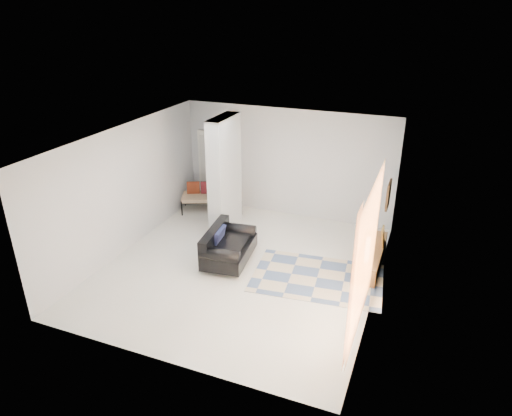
% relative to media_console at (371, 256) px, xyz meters
% --- Properties ---
extents(floor, '(6.00, 6.00, 0.00)m').
position_rel_media_console_xyz_m(floor, '(-2.52, -1.12, -0.20)').
color(floor, silver).
rests_on(floor, ground).
extents(ceiling, '(6.00, 6.00, 0.00)m').
position_rel_media_console_xyz_m(ceiling, '(-2.52, -1.12, 2.60)').
color(ceiling, white).
rests_on(ceiling, wall_back).
extents(wall_back, '(6.00, 0.00, 6.00)m').
position_rel_media_console_xyz_m(wall_back, '(-2.52, 1.88, 1.20)').
color(wall_back, silver).
rests_on(wall_back, ground).
extents(wall_front, '(6.00, 0.00, 6.00)m').
position_rel_media_console_xyz_m(wall_front, '(-2.52, -4.12, 1.20)').
color(wall_front, silver).
rests_on(wall_front, ground).
extents(wall_left, '(0.00, 6.00, 6.00)m').
position_rel_media_console_xyz_m(wall_left, '(-5.27, -1.12, 1.20)').
color(wall_left, silver).
rests_on(wall_left, ground).
extents(wall_right, '(0.00, 6.00, 6.00)m').
position_rel_media_console_xyz_m(wall_right, '(0.23, -1.12, 1.20)').
color(wall_right, silver).
rests_on(wall_right, ground).
extents(partition_column, '(0.35, 1.20, 2.80)m').
position_rel_media_console_xyz_m(partition_column, '(-3.62, 0.48, 1.20)').
color(partition_column, '#B5BBBD').
rests_on(partition_column, floor).
extents(hallway_door, '(0.85, 0.06, 2.04)m').
position_rel_media_console_xyz_m(hallway_door, '(-4.62, 1.84, 0.82)').
color(hallway_door, white).
rests_on(hallway_door, floor).
extents(curtain, '(0.00, 2.55, 2.55)m').
position_rel_media_console_xyz_m(curtain, '(0.15, -2.27, 1.25)').
color(curtain, '#FF9043').
rests_on(curtain, wall_right).
extents(wall_art, '(0.04, 0.45, 0.55)m').
position_rel_media_console_xyz_m(wall_art, '(0.20, -0.00, 1.45)').
color(wall_art, '#37210F').
rests_on(wall_art, wall_right).
extents(media_console, '(0.45, 1.79, 0.80)m').
position_rel_media_console_xyz_m(media_console, '(0.00, 0.00, 0.00)').
color(media_console, brown).
rests_on(media_console, floor).
extents(loveseat, '(1.02, 1.56, 0.76)m').
position_rel_media_console_xyz_m(loveseat, '(-2.92, -0.98, 0.16)').
color(loveseat, silver).
rests_on(loveseat, floor).
extents(daybed, '(1.74, 1.24, 0.77)m').
position_rel_media_console_xyz_m(daybed, '(-4.46, 1.34, 0.22)').
color(daybed, black).
rests_on(daybed, floor).
extents(area_rug, '(2.76, 1.99, 0.01)m').
position_rel_media_console_xyz_m(area_rug, '(-0.92, -0.92, -0.20)').
color(area_rug, beige).
rests_on(area_rug, floor).
extents(cylinder_lamp, '(0.10, 0.10, 0.54)m').
position_rel_media_console_xyz_m(cylinder_lamp, '(-0.02, -0.61, 0.47)').
color(cylinder_lamp, silver).
rests_on(cylinder_lamp, media_console).
extents(bronze_figurine, '(0.13, 0.13, 0.23)m').
position_rel_media_console_xyz_m(bronze_figurine, '(-0.05, 0.70, 0.31)').
color(bronze_figurine, '#302115').
rests_on(bronze_figurine, media_console).
extents(vase, '(0.20, 0.20, 0.21)m').
position_rel_media_console_xyz_m(vase, '(-0.05, -0.32, 0.30)').
color(vase, silver).
rests_on(vase, media_console).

